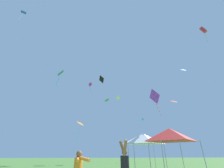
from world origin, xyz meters
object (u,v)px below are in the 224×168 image
object	(u,v)px
canopy_tent_red	(170,135)
kite_magenta_delta	(90,85)
person_flyer_black	(125,167)
kite_green_diamond	(60,74)
kite_cyan_box	(143,119)
kite_red_diamond	(174,101)
kite_black_diamond	(102,79)
kite_purple_diamond	(155,98)
kite_red_box	(203,30)
kite_orange_diamond	(80,124)
kite_blue_diamond	(23,12)
canopy_tent_white	(144,139)
kite_green_delta	(107,100)
kite_white_diamond	(183,70)
kite_white_delta	(118,98)

from	to	relation	value
canopy_tent_red	kite_magenta_delta	xyz separation A→B (m)	(-8.06, 10.07, 9.30)
person_flyer_black	kite_green_diamond	size ratio (longest dim) A/B	0.64
person_flyer_black	kite_cyan_box	world-z (taller)	kite_cyan_box
kite_red_diamond	kite_black_diamond	distance (m)	17.50
kite_purple_diamond	kite_red_box	distance (m)	12.92
person_flyer_black	kite_orange_diamond	world-z (taller)	kite_orange_diamond
kite_red_diamond	kite_purple_diamond	world-z (taller)	kite_purple_diamond
kite_red_diamond	kite_blue_diamond	distance (m)	30.57
canopy_tent_white	kite_purple_diamond	bearing A→B (deg)	28.42
person_flyer_black	kite_black_diamond	world-z (taller)	kite_black_diamond
kite_red_box	kite_blue_diamond	size ratio (longest dim) A/B	1.27
kite_cyan_box	kite_black_diamond	bearing A→B (deg)	-166.90
kite_green_diamond	kite_cyan_box	size ratio (longest dim) A/B	5.83
kite_orange_diamond	kite_green_delta	bearing A→B (deg)	-66.35
canopy_tent_white	kite_white_diamond	xyz separation A→B (m)	(6.40, -0.35, 9.07)
kite_white_diamond	kite_red_diamond	xyz separation A→B (m)	(-0.49, 3.24, -3.52)
kite_white_diamond	kite_black_diamond	distance (m)	18.64
person_flyer_black	kite_red_diamond	xyz separation A→B (m)	(9.72, 12.72, 7.52)
kite_blue_diamond	kite_purple_diamond	bearing A→B (deg)	-3.30
kite_green_diamond	kite_purple_diamond	xyz separation A→B (m)	(15.58, -6.73, -6.98)
kite_purple_diamond	kite_magenta_delta	distance (m)	11.19
canopy_tent_white	kite_white_delta	bearing A→B (deg)	95.34
person_flyer_black	kite_cyan_box	size ratio (longest dim) A/B	3.71
person_flyer_black	canopy_tent_red	distance (m)	7.84
kite_red_diamond	kite_red_box	bearing A→B (deg)	-47.84
kite_green_diamond	kite_blue_diamond	bearing A→B (deg)	-141.25
kite_white_diamond	kite_blue_diamond	xyz separation A→B (m)	(-26.23, 3.00, 12.97)
canopy_tent_white	canopy_tent_red	bearing A→B (deg)	-74.21
kite_magenta_delta	kite_blue_diamond	xyz separation A→B (m)	(-12.92, -3.34, 12.76)
canopy_tent_red	canopy_tent_white	xyz separation A→B (m)	(-1.15, 4.08, 0.03)
canopy_tent_red	kite_white_diamond	bearing A→B (deg)	35.38
kite_magenta_delta	kite_red_box	xyz separation A→B (m)	(17.09, -7.81, 6.06)
kite_green_diamond	kite_red_box	xyz separation A→B (m)	(23.23, -9.91, 2.92)
kite_cyan_box	kite_white_delta	xyz separation A→B (m)	(-5.96, -2.71, 4.06)
person_flyer_black	kite_blue_diamond	size ratio (longest dim) A/B	1.07
kite_magenta_delta	kite_black_diamond	world-z (taller)	kite_black_diamond
kite_red_diamond	kite_black_diamond	bearing A→B (deg)	135.55
kite_green_diamond	kite_white_delta	bearing A→B (deg)	22.72
canopy_tent_white	kite_cyan_box	xyz separation A→B (m)	(4.74, 15.76, 5.55)
kite_white_delta	canopy_tent_white	bearing A→B (deg)	-84.66
kite_orange_diamond	kite_blue_diamond	world-z (taller)	kite_blue_diamond
kite_cyan_box	kite_red_diamond	world-z (taller)	kite_red_diamond
kite_magenta_delta	kite_white_delta	world-z (taller)	kite_white_delta
kite_magenta_delta	canopy_tent_white	bearing A→B (deg)	-40.95
kite_cyan_box	kite_red_box	distance (m)	20.84
kite_red_box	kite_blue_diamond	xyz separation A→B (m)	(-30.01, 4.47, 6.70)
kite_orange_diamond	kite_white_diamond	bearing A→B (deg)	-34.89
kite_purple_diamond	kite_green_delta	xyz separation A→B (m)	(-6.74, -1.11, -0.92)
kite_black_diamond	kite_blue_diamond	xyz separation A→B (m)	(-14.92, -10.86, 7.75)
canopy_tent_red	kite_purple_diamond	size ratio (longest dim) A/B	1.07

